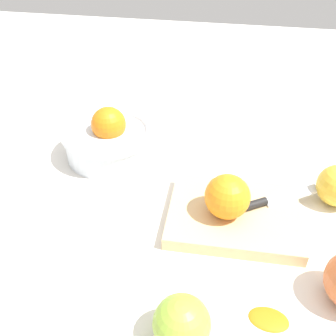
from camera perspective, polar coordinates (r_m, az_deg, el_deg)
ground_plane at (r=0.64m, az=1.97°, el=-7.52°), size 2.40×2.40×0.00m
bowl at (r=0.77m, az=-8.95°, el=4.49°), size 0.19×0.19×0.11m
cutting_board at (r=0.63m, az=10.00°, el=-7.13°), size 0.22×0.18×0.02m
orange_on_board at (r=0.59m, az=9.02°, el=-4.46°), size 0.07×0.07×0.07m
knife at (r=0.65m, az=15.41°, el=-4.78°), size 0.14×0.10×0.01m
apple_front_right at (r=0.47m, az=2.11°, el=-22.62°), size 0.07×0.07×0.07m
citrus_peel at (r=0.53m, az=15.15°, el=-21.17°), size 0.05×0.04×0.01m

